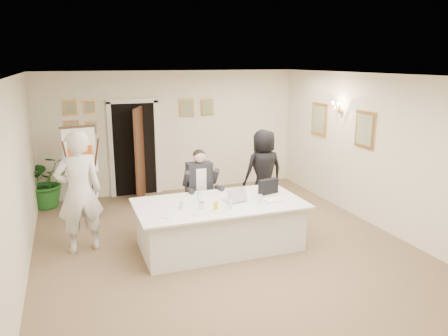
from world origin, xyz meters
The scene contains 28 objects.
floor centered at (0.00, 0.00, 0.00)m, with size 7.00×7.00×0.00m, color brown.
ceiling centered at (0.00, 0.00, 2.80)m, with size 6.00×7.00×0.02m, color white.
wall_back centered at (0.00, 3.50, 1.40)m, with size 6.00×0.10×2.80m, color white.
wall_front centered at (0.00, -3.50, 1.40)m, with size 6.00×0.10×2.80m, color white.
wall_left centered at (-3.00, 0.00, 1.40)m, with size 0.10×7.00×2.80m, color white.
wall_right centered at (3.00, 0.00, 1.40)m, with size 0.10×7.00×2.80m, color white.
doorway centered at (-0.88, 3.32, 1.04)m, with size 1.14×0.86×2.20m.
pictures_back_wall centered at (-0.80, 3.47, 1.85)m, with size 3.40×0.06×0.80m, color #BF8941, non-canonical shape.
pictures_right_wall centered at (2.97, 1.20, 1.75)m, with size 0.06×2.20×0.80m, color #BF8941, non-canonical shape.
wall_sconce centered at (2.90, 1.20, 2.10)m, with size 0.20×0.30×0.24m, color gold, non-canonical shape.
conference_table centered at (-0.06, 0.02, 0.39)m, with size 2.72×1.45×0.78m.
seated_man centered at (-0.08, 1.04, 0.73)m, with size 0.63×0.67×1.47m, color black, non-canonical shape.
flip_chart centered at (-2.12, 2.38, 0.82)m, with size 0.64×0.44×1.78m.
standing_man centered at (-2.20, 0.63, 1.00)m, with size 0.73×0.48×1.99m, color silver.
standing_woman centered at (1.38, 1.43, 0.84)m, with size 0.83×0.54×1.69m, color black.
potted_palm centered at (-2.80, 3.20, 0.56)m, with size 1.01×0.88×1.13m, color #206122.
laptop centered at (0.20, 0.02, 0.91)m, with size 0.35×0.36×0.28m, color #B7BABC, non-canonical shape.
laptop_bag centered at (0.89, 0.18, 0.90)m, with size 0.37×0.10×0.26m, color black.
paper_stack centered at (0.80, -0.20, 0.79)m, with size 0.30×0.21×0.03m, color white.
plate_left centered at (-0.99, -0.34, 0.78)m, with size 0.21×0.21×0.01m, color white.
plate_mid centered at (-0.55, -0.34, 0.78)m, with size 0.21×0.21×0.01m, color white.
plate_near centered at (-0.21, -0.38, 0.78)m, with size 0.20×0.20×0.01m, color white.
glass_a centered at (-0.73, -0.09, 0.84)m, with size 0.07×0.07×0.14m, color silver.
glass_b centered at (-0.01, -0.33, 0.84)m, with size 0.06×0.06×0.14m, color silver.
glass_c centered at (0.54, -0.24, 0.84)m, with size 0.07×0.07×0.14m, color silver.
glass_d centered at (-0.34, 0.26, 0.84)m, with size 0.06×0.06×0.14m, color silver.
oj_glass centered at (-0.24, -0.31, 0.84)m, with size 0.07×0.07×0.13m, color gold.
steel_jug centered at (-0.43, -0.18, 0.83)m, with size 0.09×0.09×0.11m, color silver.
Camera 1 is at (-2.29, -6.35, 3.02)m, focal length 35.00 mm.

